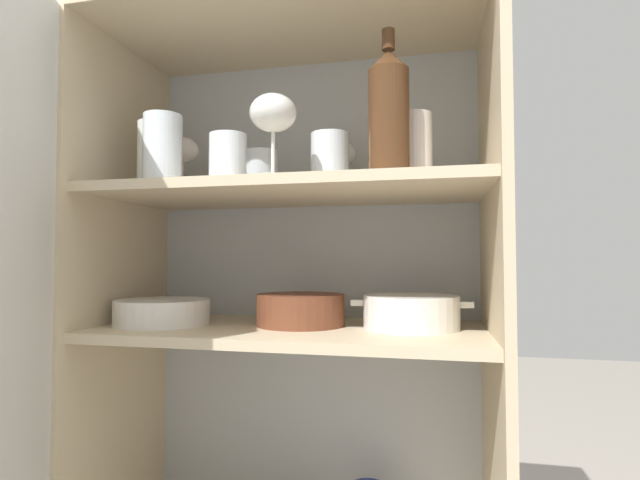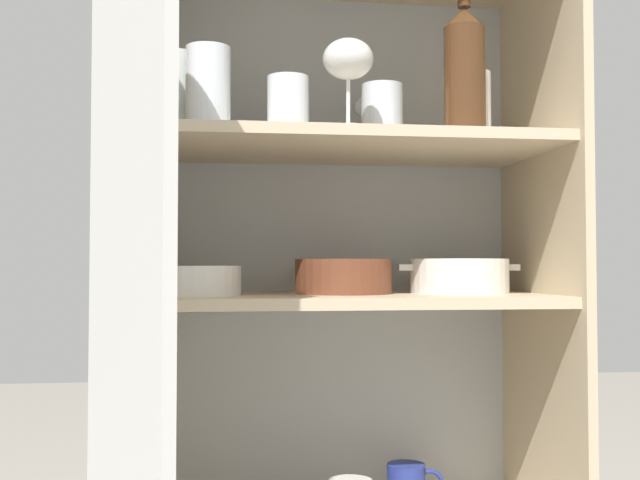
# 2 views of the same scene
# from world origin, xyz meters

# --- Properties ---
(cupboard_back_panel) EXTENTS (0.83, 0.02, 1.36)m
(cupboard_back_panel) POSITION_xyz_m (0.00, 0.38, 0.68)
(cupboard_back_panel) COLOR #B2B7BC
(cupboard_back_panel) RESTS_ON ground_plane
(cupboard_side_left) EXTENTS (0.02, 0.41, 1.36)m
(cupboard_side_left) POSITION_xyz_m (-0.40, 0.19, 0.68)
(cupboard_side_left) COLOR #CCB793
(cupboard_side_left) RESTS_ON ground_plane
(cupboard_side_right) EXTENTS (0.02, 0.41, 1.36)m
(cupboard_side_right) POSITION_xyz_m (0.40, 0.19, 0.68)
(cupboard_side_right) COLOR #CCB793
(cupboard_side_right) RESTS_ON ground_plane
(shelf_board_middle) EXTENTS (0.79, 0.37, 0.02)m
(shelf_board_middle) POSITION_xyz_m (0.00, 0.19, 0.72)
(shelf_board_middle) COLOR beige
(shelf_board_upper) EXTENTS (0.79, 0.37, 0.02)m
(shelf_board_upper) POSITION_xyz_m (0.00, 0.19, 1.01)
(shelf_board_upper) COLOR beige
(cupboard_door) EXTENTS (0.16, 0.39, 1.36)m
(cupboard_door) POSITION_xyz_m (-0.34, -0.21, 0.68)
(cupboard_door) COLOR silver
(cupboard_door) RESTS_ON ground_plane
(tumbler_glass_0) EXTENTS (0.08, 0.08, 0.14)m
(tumbler_glass_0) POSITION_xyz_m (-0.24, 0.08, 1.09)
(tumbler_glass_0) COLOR white
(tumbler_glass_0) RESTS_ON shelf_board_upper
(tumbler_glass_1) EXTENTS (0.08, 0.08, 0.09)m
(tumbler_glass_1) POSITION_xyz_m (-0.09, 0.24, 1.07)
(tumbler_glass_1) COLOR white
(tumbler_glass_1) RESTS_ON shelf_board_upper
(tumbler_glass_2) EXTENTS (0.08, 0.08, 0.11)m
(tumbler_glass_2) POSITION_xyz_m (0.09, 0.18, 1.08)
(tumbler_glass_2) COLOR white
(tumbler_glass_2) RESTS_ON shelf_board_upper
(tumbler_glass_3) EXTENTS (0.07, 0.07, 0.13)m
(tumbler_glass_3) POSITION_xyz_m (0.26, 0.15, 1.09)
(tumbler_glass_3) COLOR silver
(tumbler_glass_3) RESTS_ON shelf_board_upper
(tumbler_glass_4) EXTENTS (0.07, 0.07, 0.10)m
(tumbler_glass_4) POSITION_xyz_m (-0.10, 0.09, 1.07)
(tumbler_glass_4) COLOR white
(tumbler_glass_4) RESTS_ON shelf_board_upper
(tumbler_glass_5) EXTENTS (0.07, 0.07, 0.15)m
(tumbler_glass_5) POSITION_xyz_m (-0.30, 0.14, 1.10)
(tumbler_glass_5) COLOR white
(tumbler_glass_5) RESTS_ON shelf_board_upper
(wine_glass_0) EXTENTS (0.09, 0.09, 0.16)m
(wine_glass_0) POSITION_xyz_m (-0.00, 0.06, 1.14)
(wine_glass_0) COLOR white
(wine_glass_0) RESTS_ON shelf_board_upper
(wine_glass_1) EXTENTS (0.07, 0.07, 0.12)m
(wine_glass_1) POSITION_xyz_m (0.09, 0.31, 1.11)
(wine_glass_1) COLOR white
(wine_glass_1) RESTS_ON shelf_board_upper
(wine_glass_2) EXTENTS (0.08, 0.08, 0.14)m
(wine_glass_2) POSITION_xyz_m (-0.29, 0.26, 1.13)
(wine_glass_2) COLOR silver
(wine_glass_2) RESTS_ON shelf_board_upper
(wine_bottle) EXTENTS (0.07, 0.07, 0.27)m
(wine_bottle) POSITION_xyz_m (0.21, 0.07, 1.14)
(wine_bottle) COLOR #4C2D19
(wine_bottle) RESTS_ON shelf_board_upper
(plate_stack_white) EXTENTS (0.20, 0.20, 0.05)m
(plate_stack_white) POSITION_xyz_m (-0.28, 0.16, 0.76)
(plate_stack_white) COLOR white
(plate_stack_white) RESTS_ON shelf_board_middle
(mixing_bowl_large) EXTENTS (0.19, 0.19, 0.07)m
(mixing_bowl_large) POSITION_xyz_m (0.01, 0.21, 0.77)
(mixing_bowl_large) COLOR brown
(mixing_bowl_large) RESTS_ON shelf_board_middle
(casserole_dish) EXTENTS (0.25, 0.19, 0.07)m
(casserole_dish) POSITION_xyz_m (0.25, 0.21, 0.77)
(casserole_dish) COLOR white
(casserole_dish) RESTS_ON shelf_board_middle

